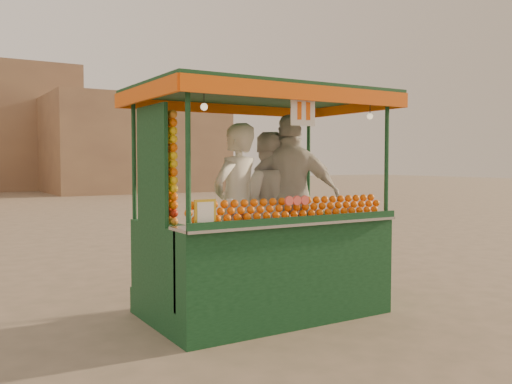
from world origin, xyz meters
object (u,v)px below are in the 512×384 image
vendor_middle (267,206)px  vendor_right (291,198)px  vendor_left (236,206)px  juice_cart (261,243)px

vendor_middle → vendor_right: bearing=161.7°
vendor_right → vendor_left: bearing=33.5°
vendor_middle → vendor_right: size_ratio=0.90×
juice_cart → vendor_left: 0.47m
vendor_left → vendor_right: 0.72m
vendor_middle → vendor_right: (0.19, -0.21, 0.10)m
vendor_middle → vendor_right: vendor_right is taller
vendor_left → vendor_middle: (0.52, 0.22, -0.03)m
juice_cart → vendor_middle: bearing=52.0°
juice_cart → vendor_left: (-0.17, 0.23, 0.37)m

